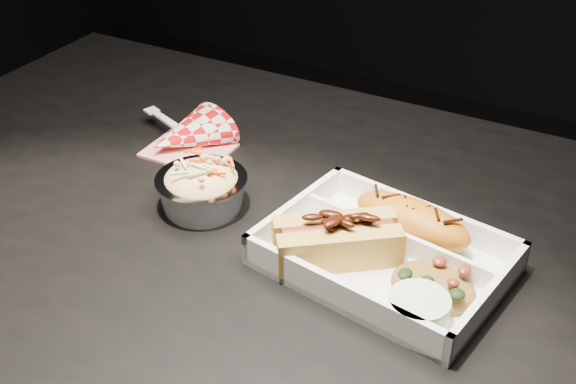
% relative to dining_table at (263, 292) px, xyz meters
% --- Properties ---
extents(dining_table, '(1.20, 0.80, 0.75)m').
position_rel_dining_table_xyz_m(dining_table, '(0.00, 0.00, 0.00)').
color(dining_table, black).
rests_on(dining_table, ground).
extents(food_tray, '(0.28, 0.22, 0.04)m').
position_rel_dining_table_xyz_m(food_tray, '(0.15, 0.01, 0.10)').
color(food_tray, white).
rests_on(food_tray, dining_table).
extents(fried_pastry, '(0.15, 0.08, 0.05)m').
position_rel_dining_table_xyz_m(fried_pastry, '(0.16, 0.07, 0.12)').
color(fried_pastry, '#C46E13').
rests_on(fried_pastry, food_tray).
extents(hotdog, '(0.14, 0.13, 0.06)m').
position_rel_dining_table_xyz_m(hotdog, '(0.10, -0.01, 0.12)').
color(hotdog, gold).
rests_on(hotdog, food_tray).
extents(fried_rice_mound, '(0.10, 0.09, 0.03)m').
position_rel_dining_table_xyz_m(fried_rice_mound, '(0.21, -0.01, 0.11)').
color(fried_rice_mound, olive).
rests_on(fried_rice_mound, food_tray).
extents(cupcake_liner, '(0.06, 0.06, 0.03)m').
position_rel_dining_table_xyz_m(cupcake_liner, '(0.21, -0.06, 0.11)').
color(cupcake_liner, beige).
rests_on(cupcake_liner, food_tray).
extents(foil_coleslaw_cup, '(0.11, 0.11, 0.07)m').
position_rel_dining_table_xyz_m(foil_coleslaw_cup, '(-0.09, 0.01, 0.12)').
color(foil_coleslaw_cup, silver).
rests_on(foil_coleslaw_cup, dining_table).
extents(napkin_fork, '(0.16, 0.14, 0.10)m').
position_rel_dining_table_xyz_m(napkin_fork, '(-0.19, 0.12, 0.11)').
color(napkin_fork, red).
rests_on(napkin_fork, dining_table).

